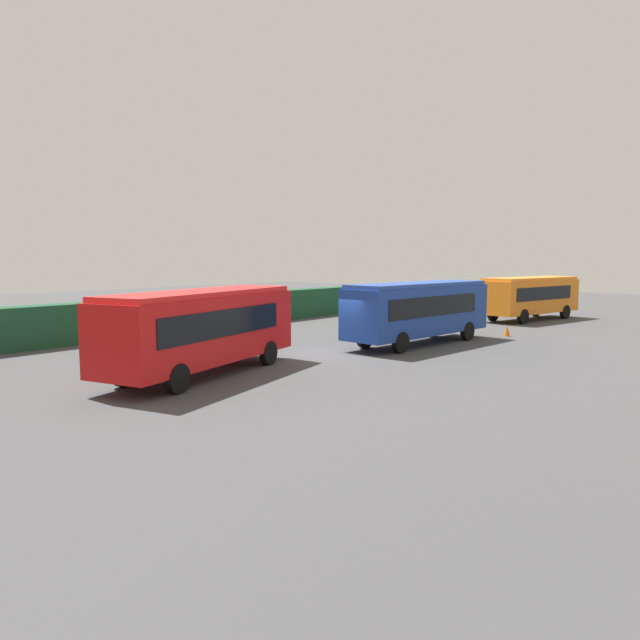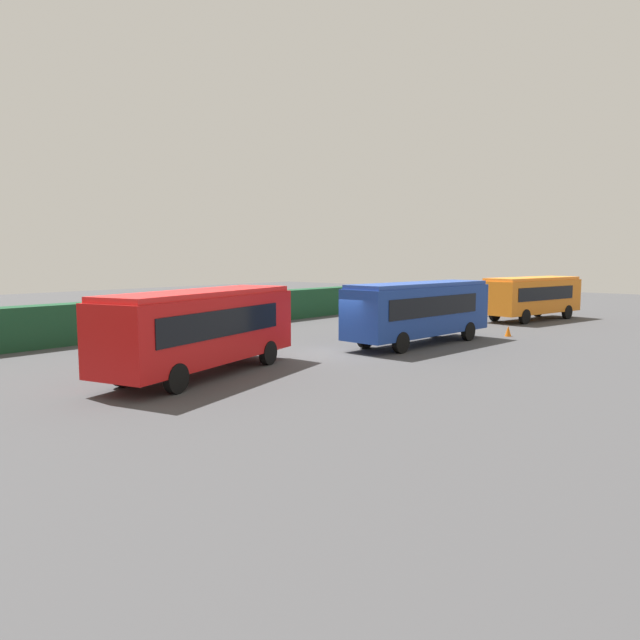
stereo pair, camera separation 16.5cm
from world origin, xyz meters
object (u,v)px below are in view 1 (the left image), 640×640
(bus_red, at_px, (202,327))
(person_center, at_px, (474,303))
(bus_blue, at_px, (419,309))
(bus_orange, at_px, (530,295))
(person_left, at_px, (400,318))
(traffic_cone, at_px, (507,331))

(bus_red, bearing_deg, person_center, -9.52)
(bus_blue, relative_size, person_center, 5.32)
(bus_red, bearing_deg, bus_orange, -18.61)
(bus_blue, bearing_deg, person_left, 51.43)
(bus_blue, relative_size, traffic_cone, 16.24)
(bus_blue, bearing_deg, traffic_cone, -16.50)
(bus_blue, xyz_separation_m, bus_orange, (15.25, -0.01, -0.07))
(bus_blue, bearing_deg, person_center, 20.17)
(bus_orange, height_order, person_left, bus_orange)
(bus_red, xyz_separation_m, bus_orange, (27.37, -2.16, -0.09))
(person_center, xyz_separation_m, traffic_cone, (-9.75, -6.62, -0.66))
(bus_orange, relative_size, person_left, 5.12)
(bus_red, relative_size, bus_orange, 1.07)
(bus_blue, relative_size, person_left, 5.55)
(traffic_cone, bearing_deg, bus_red, 166.24)
(bus_orange, distance_m, traffic_cone, 9.77)
(person_left, xyz_separation_m, traffic_cone, (3.26, -5.02, -0.63))
(bus_red, relative_size, traffic_cone, 15.97)
(bus_red, relative_size, person_left, 5.45)
(bus_orange, distance_m, person_left, 12.99)
(bus_red, xyz_separation_m, person_center, (27.72, 2.22, -0.87))
(person_left, bearing_deg, bus_blue, 77.19)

